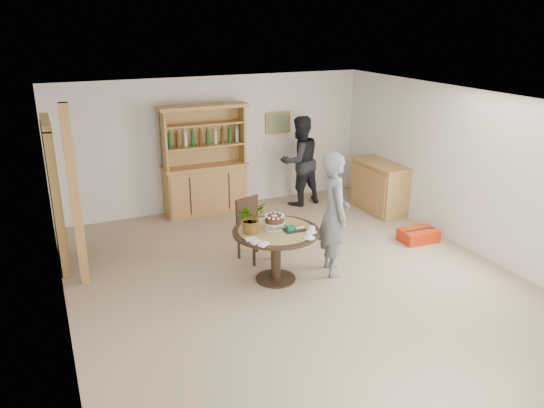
{
  "coord_description": "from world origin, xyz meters",
  "views": [
    {
      "loc": [
        -3.02,
        -5.91,
        3.49
      ],
      "look_at": [
        -0.19,
        0.42,
        1.05
      ],
      "focal_mm": 35.0,
      "sensor_mm": 36.0,
      "label": 1
    }
  ],
  "objects_px": {
    "sideboard": "(379,187)",
    "adult_person": "(300,161)",
    "dining_table": "(276,240)",
    "dining_chair": "(252,225)",
    "teen_boy": "(334,214)",
    "hutch": "(205,177)",
    "red_suitcase": "(418,235)"
  },
  "relations": [
    {
      "from": "dining_table",
      "to": "sideboard",
      "type": "bearing_deg",
      "value": 31.26
    },
    {
      "from": "dining_chair",
      "to": "adult_person",
      "type": "distance_m",
      "value": 2.67
    },
    {
      "from": "dining_table",
      "to": "dining_chair",
      "type": "xyz_separation_m",
      "value": [
        -0.02,
        0.83,
        -0.07
      ]
    },
    {
      "from": "teen_boy",
      "to": "red_suitcase",
      "type": "xyz_separation_m",
      "value": [
        1.87,
        0.39,
        -0.79
      ]
    },
    {
      "from": "hutch",
      "to": "teen_boy",
      "type": "xyz_separation_m",
      "value": [
        0.91,
        -3.15,
        0.2
      ]
    },
    {
      "from": "dining_table",
      "to": "red_suitcase",
      "type": "distance_m",
      "value": 2.78
    },
    {
      "from": "hutch",
      "to": "teen_boy",
      "type": "bearing_deg",
      "value": -73.85
    },
    {
      "from": "dining_chair",
      "to": "adult_person",
      "type": "height_order",
      "value": "adult_person"
    },
    {
      "from": "dining_chair",
      "to": "red_suitcase",
      "type": "distance_m",
      "value": 2.83
    },
    {
      "from": "teen_boy",
      "to": "dining_table",
      "type": "bearing_deg",
      "value": 97.66
    },
    {
      "from": "dining_table",
      "to": "adult_person",
      "type": "bearing_deg",
      "value": 57.46
    },
    {
      "from": "hutch",
      "to": "sideboard",
      "type": "height_order",
      "value": "hutch"
    },
    {
      "from": "dining_table",
      "to": "dining_chair",
      "type": "bearing_deg",
      "value": 91.7
    },
    {
      "from": "hutch",
      "to": "dining_chair",
      "type": "relative_size",
      "value": 2.16
    },
    {
      "from": "sideboard",
      "to": "hutch",
      "type": "bearing_deg",
      "value": 157.79
    },
    {
      "from": "hutch",
      "to": "red_suitcase",
      "type": "height_order",
      "value": "hutch"
    },
    {
      "from": "sideboard",
      "to": "red_suitcase",
      "type": "bearing_deg",
      "value": -99.63
    },
    {
      "from": "adult_person",
      "to": "dining_table",
      "type": "bearing_deg",
      "value": 48.41
    },
    {
      "from": "adult_person",
      "to": "red_suitcase",
      "type": "distance_m",
      "value": 2.77
    },
    {
      "from": "dining_table",
      "to": "teen_boy",
      "type": "bearing_deg",
      "value": -6.71
    },
    {
      "from": "dining_chair",
      "to": "red_suitcase",
      "type": "relative_size",
      "value": 1.53
    },
    {
      "from": "sideboard",
      "to": "adult_person",
      "type": "height_order",
      "value": "adult_person"
    },
    {
      "from": "dining_chair",
      "to": "adult_person",
      "type": "xyz_separation_m",
      "value": [
        1.79,
        1.95,
        0.34
      ]
    },
    {
      "from": "sideboard",
      "to": "red_suitcase",
      "type": "height_order",
      "value": "sideboard"
    },
    {
      "from": "dining_chair",
      "to": "adult_person",
      "type": "relative_size",
      "value": 0.54
    },
    {
      "from": "dining_chair",
      "to": "teen_boy",
      "type": "bearing_deg",
      "value": -64.61
    },
    {
      "from": "sideboard",
      "to": "dining_chair",
      "type": "relative_size",
      "value": 1.33
    },
    {
      "from": "dining_chair",
      "to": "teen_boy",
      "type": "distance_m",
      "value": 1.32
    },
    {
      "from": "hutch",
      "to": "dining_table",
      "type": "relative_size",
      "value": 1.7
    },
    {
      "from": "sideboard",
      "to": "adult_person",
      "type": "bearing_deg",
      "value": 141.36
    },
    {
      "from": "sideboard",
      "to": "adult_person",
      "type": "xyz_separation_m",
      "value": [
        -1.21,
        0.97,
        0.4
      ]
    },
    {
      "from": "hutch",
      "to": "adult_person",
      "type": "height_order",
      "value": "hutch"
    }
  ]
}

